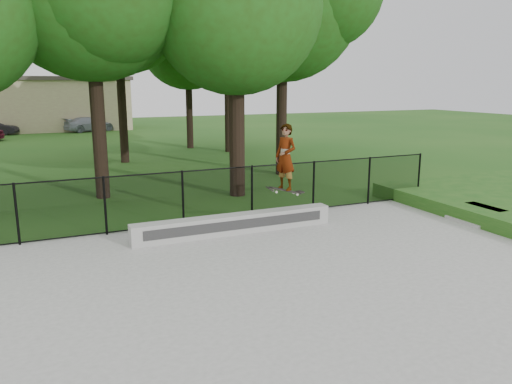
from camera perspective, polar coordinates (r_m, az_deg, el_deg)
ground at (r=8.42m, az=3.22°, el=-14.56°), size 100.00×100.00×0.00m
concrete_slab at (r=8.40m, az=3.22°, el=-14.37°), size 14.00×12.00×0.06m
grind_ledge at (r=12.70m, az=-2.41°, el=-3.65°), size 5.28×0.40×0.49m
car_c at (r=42.13m, az=-18.47°, el=7.37°), size 3.98×2.70×1.15m
skater_airborne at (r=12.61m, az=3.40°, el=3.86°), size 0.82×0.72×1.86m
chainlink_fence at (r=13.37m, az=-8.35°, el=-0.71°), size 16.06×0.06×1.50m
concrete_steps at (r=15.12m, az=24.12°, el=-2.63°), size 1.07×1.20×0.45m
tree_row at (r=21.80m, az=-13.82°, el=19.62°), size 20.86×18.56×10.95m
distant_building at (r=44.71m, az=-22.41°, el=9.37°), size 12.40×6.40×4.30m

